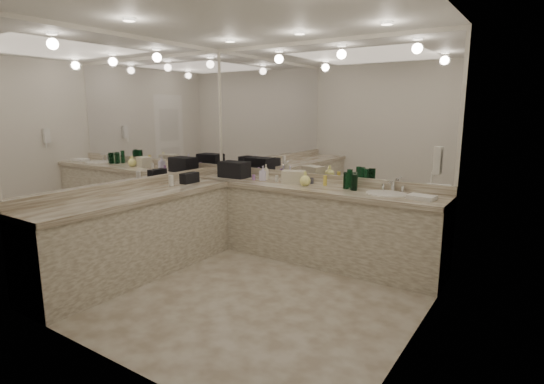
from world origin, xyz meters
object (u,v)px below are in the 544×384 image
Objects in this scene: wall_phone at (438,160)px; cream_cosmetic_case at (294,177)px; soap_bottle_b at (263,173)px; soap_bottle_c at (305,179)px; soap_bottle_a at (266,172)px; hand_towel at (422,197)px; black_toiletry_bag at (234,169)px; sink at (386,194)px.

wall_phone is 0.87× the size of cream_cosmetic_case.
wall_phone is 1.29× the size of soap_bottle_b.
soap_bottle_b is 1.09× the size of soap_bottle_c.
soap_bottle_b is at bearing 162.76° from cream_cosmetic_case.
soap_bottle_a is 0.04m from soap_bottle_b.
soap_bottle_c is at bearing 178.75° from hand_towel.
soap_bottle_c is at bearing 163.70° from wall_phone.
wall_phone is at bearing -16.30° from soap_bottle_c.
black_toiletry_bag is 0.89m from cream_cosmetic_case.
black_toiletry_bag reaches higher than soap_bottle_c.
black_toiletry_bag is at bearing 178.26° from soap_bottle_c.
hand_towel is at bearing 117.21° from wall_phone.
black_toiletry_bag is 0.46m from soap_bottle_b.
soap_bottle_b is (-2.21, 0.50, -0.36)m from wall_phone.
wall_phone is (0.61, -0.50, 0.46)m from sink.
cream_cosmetic_case is 0.43m from soap_bottle_b.
black_toiletry_bag reaches higher than cream_cosmetic_case.
soap_bottle_a reaches higher than soap_bottle_b.
black_toiletry_bag is 2.24× the size of soap_bottle_c.
cream_cosmetic_case is at bearing 160.51° from soap_bottle_c.
soap_bottle_c is at bearing -6.82° from soap_bottle_a.
black_toiletry_bag is 2.04× the size of soap_bottle_b.
sink is 1.18m from cream_cosmetic_case.
soap_bottle_b is at bearing 176.37° from soap_bottle_c.
soap_bottle_c is (1.09, -0.03, -0.02)m from black_toiletry_bag.
soap_bottle_b reaches higher than sink.
soap_bottle_b is at bearing 167.22° from wall_phone.
hand_towel is 1.39× the size of soap_bottle_b.
cream_cosmetic_case reaches higher than hand_towel.
wall_phone is at bearing -38.09° from cream_cosmetic_case.
cream_cosmetic_case is 1.56m from hand_towel.
soap_bottle_c is (-1.58, 0.46, -0.36)m from wall_phone.
black_toiletry_bag is (-2.07, -0.01, 0.11)m from sink.
sink is at bearing 140.43° from wall_phone.
sink is 1.59m from soap_bottle_a.
wall_phone is 2.28m from soap_bottle_a.
black_toiletry_bag is 1.10m from soap_bottle_c.
cream_cosmetic_case is at bearing 163.33° from wall_phone.
soap_bottle_c is (-1.36, 0.03, 0.06)m from hand_towel.
soap_bottle_c is (-0.97, -0.04, 0.09)m from sink.
wall_phone is at bearing -12.78° from soap_bottle_b.
black_toiletry_bag is at bearing 161.05° from cream_cosmetic_case.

